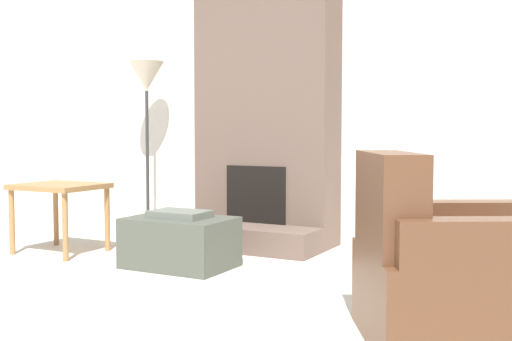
{
  "coord_description": "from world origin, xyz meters",
  "views": [
    {
      "loc": [
        2.48,
        -1.88,
        0.98
      ],
      "look_at": [
        0.0,
        2.8,
        0.63
      ],
      "focal_mm": 45.0,
      "sensor_mm": 36.0,
      "label": 1
    }
  ],
  "objects_px": {
    "armchair": "(457,283)",
    "ottoman": "(180,241)",
    "side_table": "(60,194)",
    "floor_lamp_left": "(147,84)"
  },
  "relations": [
    {
      "from": "side_table",
      "to": "floor_lamp_left",
      "type": "bearing_deg",
      "value": 85.11
    },
    {
      "from": "armchair",
      "to": "ottoman",
      "type": "bearing_deg",
      "value": 40.93
    },
    {
      "from": "side_table",
      "to": "armchair",
      "type": "bearing_deg",
      "value": -13.21
    },
    {
      "from": "ottoman",
      "to": "side_table",
      "type": "distance_m",
      "value": 1.18
    },
    {
      "from": "armchair",
      "to": "floor_lamp_left",
      "type": "relative_size",
      "value": 0.77
    },
    {
      "from": "armchair",
      "to": "floor_lamp_left",
      "type": "bearing_deg",
      "value": 31.4
    },
    {
      "from": "armchair",
      "to": "side_table",
      "type": "height_order",
      "value": "armchair"
    },
    {
      "from": "ottoman",
      "to": "armchair",
      "type": "bearing_deg",
      "value": -20.05
    },
    {
      "from": "armchair",
      "to": "side_table",
      "type": "relative_size",
      "value": 1.93
    },
    {
      "from": "side_table",
      "to": "floor_lamp_left",
      "type": "xyz_separation_m",
      "value": [
        0.09,
        1.01,
        0.92
      ]
    }
  ]
}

